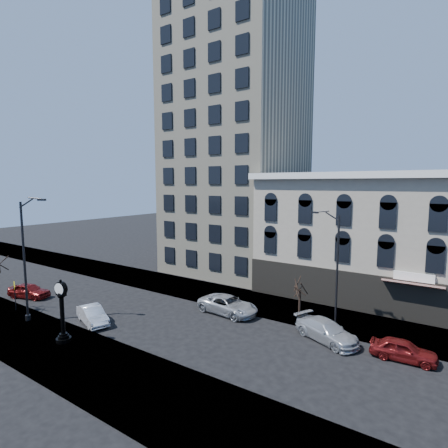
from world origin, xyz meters
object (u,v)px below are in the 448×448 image
Objects in this scene: street_clock at (62,314)px; street_lamp_near at (31,227)px; warning_sign at (15,290)px; car_near_a at (29,291)px; car_near_b at (93,315)px.

street_lamp_near is (-5.47, 0.95, 5.82)m from street_clock.
street_clock is at bearing 14.08° from warning_sign.
car_near_a is (-6.89, 2.96, -7.29)m from street_lamp_near.
street_clock reaches higher than car_near_a.
street_lamp_near is 7.25m from warning_sign.
car_near_b is at bearing 102.02° from street_clock.
car_near_b is at bearing -110.55° from car_near_a.
warning_sign is at bearing -150.87° from car_near_a.
car_near_b is at bearing 6.68° from street_lamp_near.
street_clock is 1.09× the size of car_near_b.
warning_sign is 8.45m from car_near_b.
warning_sign reaches higher than car_near_b.
street_clock is 1.08× the size of car_near_a.
car_near_a is at bearing 131.95° from street_lamp_near.
warning_sign is at bearing 162.26° from street_clock.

